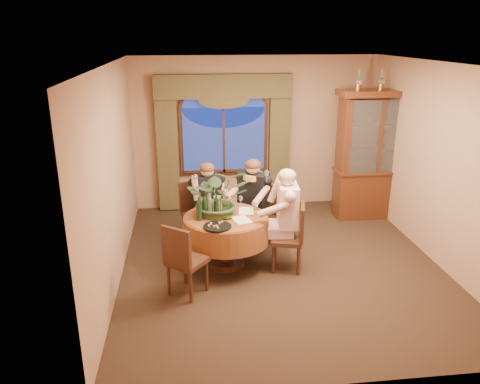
{
  "coord_description": "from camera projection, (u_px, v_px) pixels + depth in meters",
  "views": [
    {
      "loc": [
        -1.29,
        -5.98,
        3.18
      ],
      "look_at": [
        -0.58,
        0.05,
        1.1
      ],
      "focal_mm": 35.0,
      "sensor_mm": 36.0,
      "label": 1
    }
  ],
  "objects": [
    {
      "name": "wine_bottle_4",
      "position": [
        209.0,
        205.0,
        6.47
      ],
      "size": [
        0.07,
        0.07,
        0.33
      ],
      "primitive_type": "cylinder",
      "color": "tan",
      "rests_on": "dining_table"
    },
    {
      "name": "olive_bowl",
      "position": [
        227.0,
        216.0,
        6.43
      ],
      "size": [
        0.17,
        0.17,
        0.05
      ],
      "primitive_type": "imported",
      "color": "#4D6231",
      "rests_on": "dining_table"
    },
    {
      "name": "chair_back_right",
      "position": [
        260.0,
        216.0,
        7.23
      ],
      "size": [
        0.59,
        0.59,
        0.96
      ],
      "primitive_type": "cube",
      "rotation": [
        0.0,
        0.0,
        -3.9
      ],
      "color": "black",
      "rests_on": "floor"
    },
    {
      "name": "china_cabinet",
      "position": [
        374.0,
        155.0,
        8.21
      ],
      "size": [
        1.4,
        0.55,
        2.26
      ],
      "primitive_type": "cube",
      "color": "#3E1A0C",
      "rests_on": "floor"
    },
    {
      "name": "tasting_paper_0",
      "position": [
        242.0,
        220.0,
        6.38
      ],
      "size": [
        0.29,
        0.35,
        0.0
      ],
      "primitive_type": "cube",
      "rotation": [
        0.0,
        0.0,
        0.3
      ],
      "color": "white",
      "rests_on": "dining_table"
    },
    {
      "name": "person_back",
      "position": [
        208.0,
        204.0,
        7.24
      ],
      "size": [
        0.57,
        0.55,
        1.33
      ],
      "primitive_type": null,
      "rotation": [
        0.0,
        0.0,
        -2.87
      ],
      "color": "black",
      "rests_on": "floor"
    },
    {
      "name": "oil_lamp_left",
      "position": [
        359.0,
        80.0,
        7.75
      ],
      "size": [
        0.11,
        0.11,
        0.34
      ],
      "primitive_type": null,
      "color": "#A5722D",
      "rests_on": "china_cabinet"
    },
    {
      "name": "wine_bottle_2",
      "position": [
        204.0,
        206.0,
        6.42
      ],
      "size": [
        0.07,
        0.07,
        0.33
      ],
      "primitive_type": "cylinder",
      "color": "black",
      "rests_on": "dining_table"
    },
    {
      "name": "oil_lamp_right",
      "position": [
        404.0,
        79.0,
        7.83
      ],
      "size": [
        0.11,
        0.11,
        0.34
      ],
      "primitive_type": null,
      "color": "#A5722D",
      "rests_on": "china_cabinet"
    },
    {
      "name": "window",
      "position": [
        224.0,
        140.0,
        8.59
      ],
      "size": [
        1.62,
        0.1,
        1.32
      ],
      "primitive_type": null,
      "color": "navy",
      "rests_on": "wall_back"
    },
    {
      "name": "centerpiece_plant",
      "position": [
        218.0,
        174.0,
        6.45
      ],
      "size": [
        0.87,
        0.97,
        0.76
      ],
      "primitive_type": "imported",
      "color": "#39532F",
      "rests_on": "dining_table"
    },
    {
      "name": "wine_glass_person_back",
      "position": [
        216.0,
        201.0,
        6.84
      ],
      "size": [
        0.07,
        0.07,
        0.18
      ],
      "primitive_type": null,
      "color": "silver",
      "rests_on": "dining_table"
    },
    {
      "name": "arched_transom",
      "position": [
        223.0,
        97.0,
        8.33
      ],
      "size": [
        1.6,
        0.06,
        0.44
      ],
      "primitive_type": null,
      "color": "navy",
      "rests_on": "wall_back"
    },
    {
      "name": "chair_back",
      "position": [
        198.0,
        214.0,
        7.34
      ],
      "size": [
        0.55,
        0.55,
        0.96
      ],
      "primitive_type": "cube",
      "rotation": [
        0.0,
        0.0,
        -2.72
      ],
      "color": "black",
      "rests_on": "floor"
    },
    {
      "name": "wine_bottle_1",
      "position": [
        207.0,
        202.0,
        6.59
      ],
      "size": [
        0.07,
        0.07,
        0.33
      ],
      "primitive_type": "cylinder",
      "color": "black",
      "rests_on": "dining_table"
    },
    {
      "name": "oil_lamp_center",
      "position": [
        381.0,
        79.0,
        7.79
      ],
      "size": [
        0.11,
        0.11,
        0.34
      ],
      "primitive_type": null,
      "color": "#A5722D",
      "rests_on": "china_cabinet"
    },
    {
      "name": "wall_back",
      "position": [
        256.0,
        133.0,
        8.69
      ],
      "size": [
        4.5,
        0.0,
        4.5
      ],
      "primitive_type": "plane",
      "rotation": [
        1.57,
        0.0,
        0.0
      ],
      "color": "#A17658",
      "rests_on": "ground"
    },
    {
      "name": "drapery_left",
      "position": [
        168.0,
        149.0,
        8.46
      ],
      "size": [
        0.38,
        0.14,
        2.32
      ],
      "primitive_type": "cube",
      "color": "#423B21",
      "rests_on": "floor"
    },
    {
      "name": "stoneware_vase",
      "position": [
        217.0,
        205.0,
        6.56
      ],
      "size": [
        0.14,
        0.14,
        0.26
      ],
      "primitive_type": null,
      "color": "tan",
      "rests_on": "dining_table"
    },
    {
      "name": "ceiling",
      "position": [
        286.0,
        64.0,
        5.88
      ],
      "size": [
        5.0,
        5.0,
        0.0
      ],
      "primitive_type": "plane",
      "rotation": [
        3.14,
        0.0,
        0.0
      ],
      "color": "white",
      "rests_on": "wall_back"
    },
    {
      "name": "dining_table",
      "position": [
        226.0,
        241.0,
        6.63
      ],
      "size": [
        1.48,
        1.48,
        0.75
      ],
      "primitive_type": "cylinder",
      "rotation": [
        0.0,
        0.0,
        -0.19
      ],
      "color": "maroon",
      "rests_on": "floor"
    },
    {
      "name": "drapery_right",
      "position": [
        279.0,
        146.0,
        8.69
      ],
      "size": [
        0.38,
        0.14,
        2.32
      ],
      "primitive_type": "cube",
      "color": "#423B21",
      "rests_on": "floor"
    },
    {
      "name": "wine_bottle_5",
      "position": [
        199.0,
        209.0,
        6.32
      ],
      "size": [
        0.07,
        0.07,
        0.33
      ],
      "primitive_type": "cylinder",
      "color": "black",
      "rests_on": "dining_table"
    },
    {
      "name": "wine_glass_person_pink",
      "position": [
        256.0,
        210.0,
        6.49
      ],
      "size": [
        0.07,
        0.07,
        0.18
      ],
      "primitive_type": null,
      "color": "silver",
      "rests_on": "dining_table"
    },
    {
      "name": "chair_right",
      "position": [
        287.0,
        237.0,
        6.48
      ],
      "size": [
        0.51,
        0.51,
        0.96
      ],
      "primitive_type": "cube",
      "rotation": [
        0.0,
        0.0,
        1.32
      ],
      "color": "black",
      "rests_on": "floor"
    },
    {
      "name": "tasting_paper_1",
      "position": [
        246.0,
        211.0,
        6.7
      ],
      "size": [
        0.25,
        0.33,
        0.0
      ],
      "primitive_type": "cube",
      "rotation": [
        0.0,
        0.0,
        -0.14
      ],
      "color": "white",
      "rests_on": "dining_table"
    },
    {
      "name": "wine_bottle_0",
      "position": [
        200.0,
        204.0,
        6.49
      ],
      "size": [
        0.07,
        0.07,
        0.33
      ],
      "primitive_type": "cylinder",
      "color": "tan",
      "rests_on": "dining_table"
    },
    {
      "name": "wall_right",
      "position": [
        440.0,
        165.0,
        6.59
      ],
      "size": [
        0.0,
        5.0,
        5.0
      ],
      "primitive_type": "plane",
      "rotation": [
        1.57,
        0.0,
        -1.57
      ],
      "color": "#A17658",
      "rests_on": "ground"
    },
    {
      "name": "person_scarf",
      "position": [
        253.0,
        203.0,
        7.18
      ],
      "size": [
        0.68,
        0.67,
        1.4
      ],
      "primitive_type": null,
      "rotation": [
        0.0,
        0.0,
        -3.79
      ],
      "color": "black",
      "rests_on": "floor"
    },
    {
      "name": "wine_glass_person_scarf",
      "position": [
        241.0,
        201.0,
        6.82
      ],
      "size": [
        0.07,
        0.07,
        0.18
      ],
      "primitive_type": null,
      "color": "silver",
      "rests_on": "dining_table"
    },
    {
      "name": "wine_bottle_3",
      "position": [
        216.0,
        207.0,
        6.4
      ],
      "size": [
        0.07,
        0.07,
        0.33
      ],
      "primitive_type": "cylinder",
      "color": "black",
      "rests_on": "dining_table"
    },
    {
      "name": "swag_valance",
      "position": [
        224.0,
        86.0,
        8.19
      ],
      "size": [
        2.45,
        0.16,
        0.42
      ],
      "primitive_type": null,
      "color": "#423B21",
      "rests_on": "wall_back"
    },
    {
      "name": "cheese_platter",
      "position": [
        217.0,
        226.0,
        6.13
      ],
      "size": [
        0.37,
        0.37,
        0.02
      ],
      "primitive_type": "cylinder",
      "color": "black",
      "rests_on": "dining_table"
    },
    {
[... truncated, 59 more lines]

